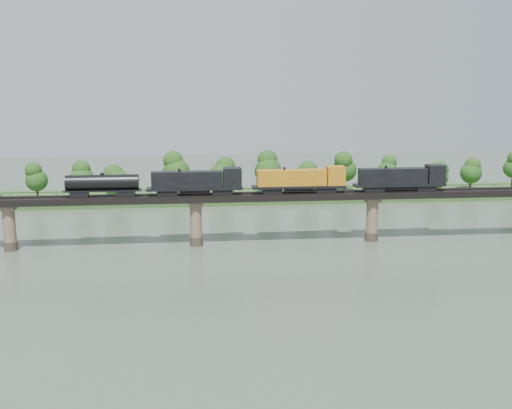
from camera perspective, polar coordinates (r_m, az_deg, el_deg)
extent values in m
plane|color=#3D4B3B|center=(115.15, -5.09, -7.45)|extent=(400.00, 400.00, 0.00)
cube|color=#2A4D1F|center=(197.40, -5.56, 0.69)|extent=(300.00, 24.00, 1.60)
cylinder|color=#473A2D|center=(148.73, -20.95, -3.45)|extent=(3.00, 3.00, 2.00)
cylinder|color=#866D57|center=(147.71, -21.07, -1.76)|extent=(2.60, 2.60, 9.00)
cube|color=#866D57|center=(146.91, -21.18, -0.24)|extent=(3.20, 3.20, 1.00)
cylinder|color=#473A2D|center=(143.63, -5.32, -3.24)|extent=(3.00, 3.00, 2.00)
cylinder|color=#866D57|center=(142.58, -5.36, -1.49)|extent=(2.60, 2.60, 9.00)
cube|color=#866D57|center=(141.75, -5.39, 0.09)|extent=(3.20, 3.20, 1.00)
cylinder|color=#473A2D|center=(149.47, 10.21, -2.80)|extent=(3.00, 3.00, 2.00)
cylinder|color=#866D57|center=(148.46, 10.27, -1.11)|extent=(2.60, 2.60, 9.00)
cube|color=#866D57|center=(147.66, 10.33, 0.40)|extent=(3.20, 3.20, 1.00)
cube|color=black|center=(141.51, -5.40, 0.58)|extent=(220.00, 5.00, 1.50)
cube|color=black|center=(140.62, -5.40, 0.86)|extent=(220.00, 0.12, 0.16)
cube|color=black|center=(142.10, -5.41, 0.97)|extent=(220.00, 0.12, 0.16)
cube|color=black|center=(138.89, -5.39, 0.99)|extent=(220.00, 0.10, 0.10)
cube|color=black|center=(143.62, -5.42, 1.33)|extent=(220.00, 0.10, 0.10)
cube|color=black|center=(138.95, -5.39, 0.85)|extent=(0.08, 0.08, 0.70)
cube|color=black|center=(143.68, -5.42, 1.19)|extent=(0.08, 0.08, 0.70)
cylinder|color=#382619|center=(193.24, -18.83, 0.67)|extent=(0.70, 0.70, 3.51)
sphere|color=#184012|center=(192.49, -18.92, 2.04)|extent=(6.31, 6.31, 6.31)
sphere|color=#184012|center=(192.07, -18.98, 2.90)|extent=(4.73, 4.73, 4.73)
cylinder|color=#382619|center=(193.37, -15.15, 0.87)|extent=(0.70, 0.70, 3.34)
sphere|color=#184012|center=(192.64, -15.22, 2.18)|extent=(7.18, 7.18, 7.18)
sphere|color=#184012|center=(192.24, -15.26, 3.00)|extent=(5.39, 5.39, 5.39)
cylinder|color=#382619|center=(189.41, -12.21, 0.72)|extent=(0.70, 0.70, 2.83)
sphere|color=#184012|center=(188.78, -12.26, 1.84)|extent=(8.26, 8.26, 8.26)
sphere|color=#184012|center=(188.42, -12.29, 2.55)|extent=(6.19, 6.19, 6.19)
cylinder|color=#382619|center=(194.65, -7.05, 1.34)|extent=(0.70, 0.70, 3.96)
sphere|color=#184012|center=(193.82, -7.09, 2.88)|extent=(8.07, 8.07, 8.07)
sphere|color=#184012|center=(193.37, -7.11, 3.85)|extent=(6.05, 6.05, 6.05)
cylinder|color=#382619|center=(193.42, -3.04, 1.24)|extent=(0.70, 0.70, 3.27)
sphere|color=#184012|center=(192.71, -3.05, 2.52)|extent=(8.03, 8.03, 8.03)
sphere|color=#184012|center=(192.32, -3.06, 3.32)|extent=(6.02, 6.02, 6.02)
cylinder|color=#382619|center=(195.75, 1.08, 1.47)|extent=(0.70, 0.70, 3.92)
sphere|color=#184012|center=(194.92, 1.09, 2.99)|extent=(8.29, 8.29, 8.29)
sphere|color=#184012|center=(194.48, 1.09, 3.94)|extent=(6.21, 6.21, 6.21)
cylinder|color=#382619|center=(190.73, 4.60, 1.04)|extent=(0.70, 0.70, 3.02)
sphere|color=#184012|center=(190.05, 4.62, 2.24)|extent=(7.74, 7.74, 7.74)
sphere|color=#184012|center=(189.68, 4.63, 2.99)|extent=(5.80, 5.80, 5.80)
cylinder|color=#382619|center=(201.81, 7.85, 1.65)|extent=(0.70, 0.70, 3.80)
sphere|color=#184012|center=(201.03, 7.88, 3.07)|extent=(7.47, 7.47, 7.47)
sphere|color=#184012|center=(200.61, 7.91, 3.97)|extent=(5.60, 5.60, 5.60)
cylinder|color=#382619|center=(205.75, 11.53, 1.65)|extent=(0.70, 0.70, 3.38)
sphere|color=#184012|center=(205.06, 11.58, 2.89)|extent=(6.23, 6.23, 6.23)
sphere|color=#184012|center=(204.68, 11.61, 3.67)|extent=(4.67, 4.67, 4.67)
cylinder|color=#382619|center=(205.00, 15.72, 1.33)|extent=(0.70, 0.70, 2.77)
sphere|color=#184012|center=(204.42, 15.77, 2.35)|extent=(7.04, 7.04, 7.04)
sphere|color=#184012|center=(204.10, 15.80, 3.00)|extent=(5.28, 5.28, 5.28)
cylinder|color=#382619|center=(214.89, 18.50, 1.64)|extent=(0.70, 0.70, 2.94)
sphere|color=#184012|center=(214.30, 18.57, 2.67)|extent=(6.73, 6.73, 6.73)
sphere|color=#184012|center=(213.98, 18.61, 3.32)|extent=(5.05, 5.05, 5.05)
cylinder|color=#382619|center=(217.08, 21.80, 1.64)|extent=(0.70, 0.70, 3.94)
cube|color=black|center=(151.08, 14.80, 1.46)|extent=(4.40, 2.64, 1.21)
cube|color=black|center=(147.22, 10.39, 1.40)|extent=(4.40, 2.64, 1.21)
cube|color=black|center=(148.91, 12.63, 1.72)|extent=(20.92, 3.30, 0.55)
cube|color=black|center=(148.08, 12.06, 2.49)|extent=(15.41, 2.97, 3.52)
cube|color=black|center=(151.39, 15.64, 2.64)|extent=(3.96, 3.30, 4.18)
cylinder|color=black|center=(149.01, 12.62, 1.49)|extent=(6.61, 1.54, 1.54)
cube|color=black|center=(144.51, 6.19, 1.34)|extent=(4.40, 2.64, 1.21)
cube|color=black|center=(142.45, 1.42, 1.25)|extent=(4.40, 2.64, 1.21)
cube|color=black|center=(143.22, 3.83, 1.60)|extent=(20.92, 3.30, 0.55)
cube|color=#BA8516|center=(142.62, 3.19, 2.40)|extent=(15.41, 2.97, 3.52)
cube|color=#BA8516|center=(144.48, 7.07, 2.58)|extent=(3.96, 3.30, 4.18)
cylinder|color=black|center=(143.32, 3.83, 1.36)|extent=(6.61, 1.54, 1.54)
cube|color=black|center=(141.45, -3.00, 1.17)|extent=(4.40, 2.64, 1.21)
cube|color=black|center=(141.34, -7.91, 1.07)|extent=(4.40, 2.64, 1.21)
cube|color=black|center=(141.14, -5.46, 1.43)|extent=(20.92, 3.30, 0.55)
cube|color=black|center=(140.80, -6.15, 2.23)|extent=(15.41, 2.97, 3.52)
cube|color=black|center=(141.07, -2.12, 2.44)|extent=(3.96, 3.30, 4.18)
cylinder|color=black|center=(141.24, -5.46, 1.19)|extent=(6.61, 1.54, 1.54)
cube|color=black|center=(141.92, -11.47, 0.99)|extent=(3.85, 2.42, 1.21)
cube|color=black|center=(143.21, -15.42, 0.90)|extent=(3.85, 2.42, 1.21)
cube|color=black|center=(142.35, -13.46, 1.23)|extent=(16.52, 2.64, 0.33)
cylinder|color=black|center=(142.07, -13.50, 1.93)|extent=(15.41, 3.30, 3.30)
cylinder|color=black|center=(141.80, -13.53, 2.63)|extent=(0.77, 0.77, 0.55)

